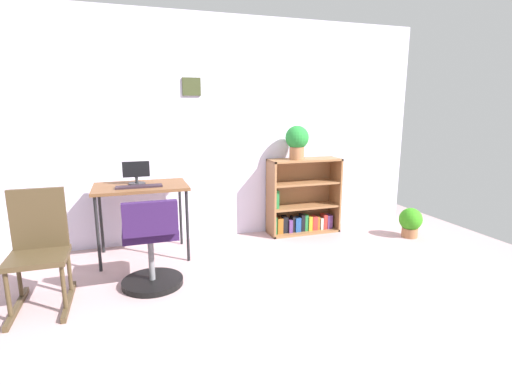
% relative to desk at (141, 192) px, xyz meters
% --- Properties ---
extents(ground_plane, '(6.24, 6.24, 0.00)m').
position_rel_desk_xyz_m(ground_plane, '(0.81, -1.70, -0.68)').
color(ground_plane, '#B49295').
extents(wall_back, '(5.20, 0.12, 2.51)m').
position_rel_desk_xyz_m(wall_back, '(0.81, 0.45, 0.57)').
color(wall_back, silver).
rests_on(wall_back, ground_plane).
extents(desk, '(0.90, 0.59, 0.75)m').
position_rel_desk_xyz_m(desk, '(0.00, 0.00, 0.00)').
color(desk, brown).
rests_on(desk, ground_plane).
extents(monitor, '(0.26, 0.17, 0.23)m').
position_rel_desk_xyz_m(monitor, '(-0.03, 0.07, 0.18)').
color(monitor, '#262628').
rests_on(monitor, desk).
extents(keyboard, '(0.43, 0.12, 0.02)m').
position_rel_desk_xyz_m(keyboard, '(-0.02, -0.11, 0.08)').
color(keyboard, '#2A1D26').
rests_on(keyboard, desk).
extents(office_chair, '(0.52, 0.55, 0.80)m').
position_rel_desk_xyz_m(office_chair, '(0.03, -0.76, -0.33)').
color(office_chair, black).
rests_on(office_chair, ground_plane).
extents(rocking_chair, '(0.42, 0.64, 0.90)m').
position_rel_desk_xyz_m(rocking_chair, '(-0.80, -0.76, -0.23)').
color(rocking_chair, '#473822').
rests_on(rocking_chair, ground_plane).
extents(bookshelf_low, '(0.88, 0.30, 0.91)m').
position_rel_desk_xyz_m(bookshelf_low, '(1.89, 0.26, -0.29)').
color(bookshelf_low, '#91623C').
rests_on(bookshelf_low, ground_plane).
extents(potted_plant_on_shelf, '(0.27, 0.27, 0.39)m').
position_rel_desk_xyz_m(potted_plant_on_shelf, '(1.78, 0.20, 0.45)').
color(potted_plant_on_shelf, '#9E6642').
rests_on(potted_plant_on_shelf, bookshelf_low).
extents(potted_plant_floor, '(0.27, 0.27, 0.35)m').
position_rel_desk_xyz_m(potted_plant_floor, '(3.02, -0.35, -0.49)').
color(potted_plant_floor, '#9E6642').
rests_on(potted_plant_floor, ground_plane).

